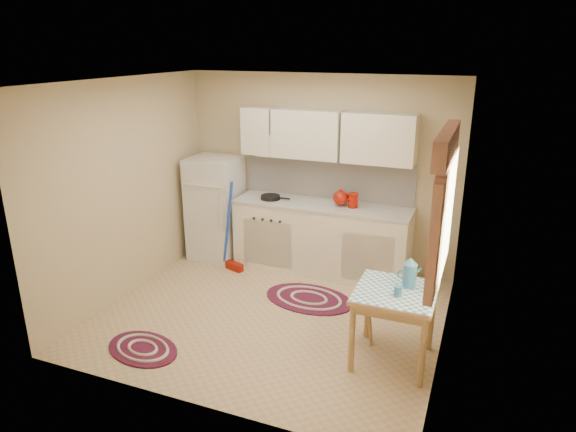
% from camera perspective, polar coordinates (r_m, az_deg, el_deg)
% --- Properties ---
extents(room_shell, '(3.64, 3.60, 2.52)m').
position_cam_1_polar(room_shell, '(5.34, 0.55, 5.13)').
color(room_shell, tan).
rests_on(room_shell, ground).
extents(fridge, '(0.65, 0.60, 1.40)m').
position_cam_1_polar(fridge, '(7.10, -8.05, 0.87)').
color(fridge, silver).
rests_on(fridge, ground).
extents(broom, '(0.30, 0.21, 1.20)m').
position_cam_1_polar(broom, '(6.63, -6.14, -1.23)').
color(broom, '#1D47B7').
rests_on(broom, ground).
extents(base_cabinets, '(2.25, 0.60, 0.88)m').
position_cam_1_polar(base_cabinets, '(6.65, 3.71, -2.60)').
color(base_cabinets, '#ECE6CD').
rests_on(base_cabinets, ground).
extents(countertop, '(2.27, 0.62, 0.04)m').
position_cam_1_polar(countertop, '(6.49, 3.80, 1.19)').
color(countertop, '#B1B0A8').
rests_on(countertop, base_cabinets).
extents(frying_pan, '(0.26, 0.26, 0.05)m').
position_cam_1_polar(frying_pan, '(6.67, -1.95, 2.09)').
color(frying_pan, black).
rests_on(frying_pan, countertop).
extents(red_kettle, '(0.27, 0.26, 0.21)m').
position_cam_1_polar(red_kettle, '(6.39, 5.87, 2.01)').
color(red_kettle, '#921105').
rests_on(red_kettle, countertop).
extents(red_canister, '(0.16, 0.16, 0.16)m').
position_cam_1_polar(red_canister, '(6.36, 7.23, 1.64)').
color(red_canister, '#921105').
rests_on(red_canister, countertop).
extents(table, '(0.72, 0.72, 0.72)m').
position_cam_1_polar(table, '(4.95, 11.60, -11.90)').
color(table, tan).
rests_on(table, ground).
extents(stool, '(0.33, 0.33, 0.42)m').
position_cam_1_polar(stool, '(5.26, 8.38, -11.60)').
color(stool, '#921105').
rests_on(stool, ground).
extents(coffee_pot, '(0.18, 0.17, 0.31)m').
position_cam_1_polar(coffee_pot, '(4.81, 13.38, -6.06)').
color(coffee_pot, teal).
rests_on(coffee_pot, table).
extents(mug, '(0.09, 0.09, 0.10)m').
position_cam_1_polar(mug, '(4.66, 12.13, -8.21)').
color(mug, teal).
rests_on(mug, table).
extents(rug_center, '(1.13, 0.82, 0.02)m').
position_cam_1_polar(rug_center, '(6.08, 2.33, -9.15)').
color(rug_center, maroon).
rests_on(rug_center, ground).
extents(rug_left, '(0.91, 0.73, 0.02)m').
position_cam_1_polar(rug_left, '(5.37, -15.83, -14.00)').
color(rug_left, maroon).
rests_on(rug_left, ground).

